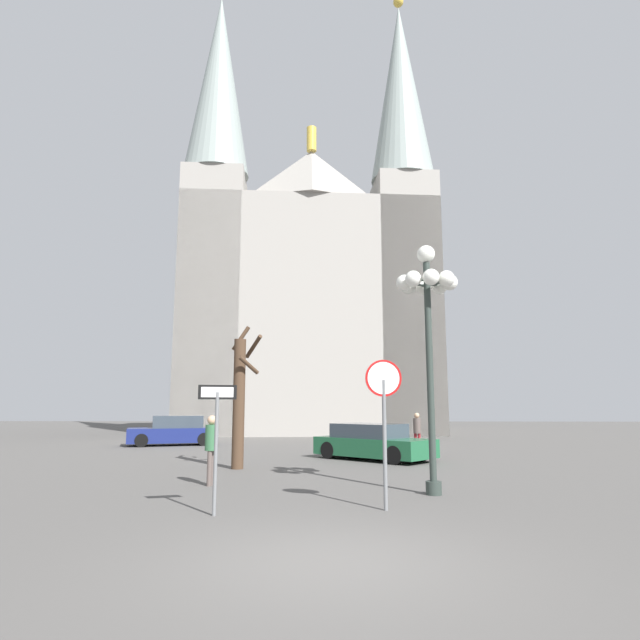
# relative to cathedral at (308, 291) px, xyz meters

# --- Properties ---
(ground_plane) EXTENTS (120.00, 120.00, 0.00)m
(ground_plane) POSITION_rel_cathedral_xyz_m (1.98, -32.34, -10.69)
(ground_plane) COLOR #514F4C
(cathedral) EXTENTS (19.20, 14.24, 33.81)m
(cathedral) POSITION_rel_cathedral_xyz_m (0.00, 0.00, 0.00)
(cathedral) COLOR gray
(cathedral) RESTS_ON ground
(stop_sign) EXTENTS (0.74, 0.13, 2.91)m
(stop_sign) POSITION_rel_cathedral_xyz_m (3.01, -28.89, -8.66)
(stop_sign) COLOR slate
(stop_sign) RESTS_ON ground
(one_way_arrow_sign) EXTENTS (0.70, 0.26, 2.39)m
(one_way_arrow_sign) POSITION_rel_cathedral_xyz_m (-0.20, -29.49, -9.13)
(one_way_arrow_sign) COLOR slate
(one_way_arrow_sign) RESTS_ON ground
(street_lamp) EXTENTS (1.48, 1.48, 5.86)m
(street_lamp) POSITION_rel_cathedral_xyz_m (4.26, -27.06, -6.36)
(street_lamp) COLOR #2D3833
(street_lamp) RESTS_ON ground
(bare_tree) EXTENTS (1.10, 1.39, 4.65)m
(bare_tree) POSITION_rel_cathedral_xyz_m (-1.08, -22.28, -8.46)
(bare_tree) COLOR #473323
(bare_tree) RESTS_ON ground
(parked_car_near_navy) EXTENTS (4.71, 3.12, 1.48)m
(parked_car_near_navy) POSITION_rel_cathedral_xyz_m (-6.18, -12.39, -10.00)
(parked_car_near_navy) COLOR navy
(parked_car_near_navy) RESTS_ON ground
(parked_car_far_green) EXTENTS (4.59, 4.34, 1.32)m
(parked_car_far_green) POSITION_rel_cathedral_xyz_m (3.43, -19.30, -10.06)
(parked_car_far_green) COLOR #1E5B38
(parked_car_far_green) RESTS_ON ground
(pedestrian_walking) EXTENTS (0.32, 0.32, 1.75)m
(pedestrian_walking) POSITION_rel_cathedral_xyz_m (-1.14, -25.83, -9.63)
(pedestrian_walking) COLOR #594C47
(pedestrian_walking) RESTS_ON ground
(pedestrian_standing) EXTENTS (0.32, 0.32, 1.69)m
(pedestrian_standing) POSITION_rel_cathedral_xyz_m (5.48, -16.75, -9.67)
(pedestrian_standing) COLOR maroon
(pedestrian_standing) RESTS_ON ground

